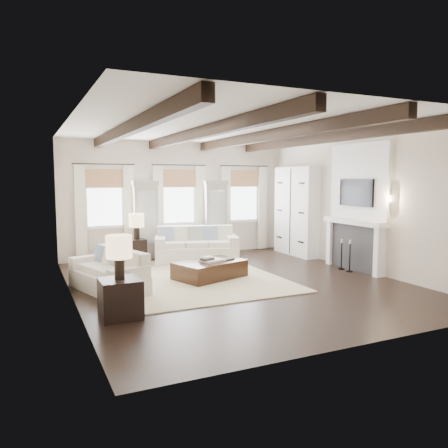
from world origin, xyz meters
name	(u,v)px	position (x,y,z in m)	size (l,w,h in m)	color
ground	(237,283)	(0.00, 0.00, 0.00)	(7.50, 7.50, 0.00)	black
room_shell	(249,191)	(0.75, 0.90, 1.89)	(6.54, 7.54, 3.22)	beige
area_rug	(191,277)	(-0.71, 0.86, 0.01)	(3.57, 4.39, 0.02)	beige
sofa_back	(196,247)	(0.09, 2.62, 0.37)	(2.32, 1.54, 0.91)	white
sofa_left	(111,274)	(-2.51, 0.52, 0.32)	(1.35, 2.02, 0.79)	white
ottoman	(210,270)	(-0.36, 0.62, 0.19)	(1.47, 0.92, 0.39)	black
tray	(212,260)	(-0.31, 0.60, 0.41)	(0.50, 0.38, 0.04)	white
book_lower	(207,259)	(-0.44, 0.57, 0.45)	(0.26, 0.20, 0.04)	#262628
book_upper	(208,257)	(-0.41, 0.60, 0.48)	(0.22, 0.17, 0.03)	beige
book_loose	(228,259)	(0.08, 0.61, 0.40)	(0.24, 0.18, 0.03)	#262628
side_table_front	(120,298)	(-2.69, -1.27, 0.31)	(0.61, 0.61, 0.61)	black
lamp_front	(119,249)	(-2.69, -1.27, 1.09)	(0.40, 0.40, 0.69)	black
side_table_back	(137,251)	(-1.40, 2.94, 0.32)	(0.42, 0.42, 0.63)	black
lamp_back	(137,222)	(-1.40, 2.94, 1.07)	(0.38, 0.38, 0.65)	black
candlestick_near	(350,258)	(2.90, -0.11, 0.31)	(0.15, 0.15, 0.75)	black
candlestick_far	(341,257)	(2.90, 0.19, 0.31)	(0.15, 0.15, 0.74)	black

